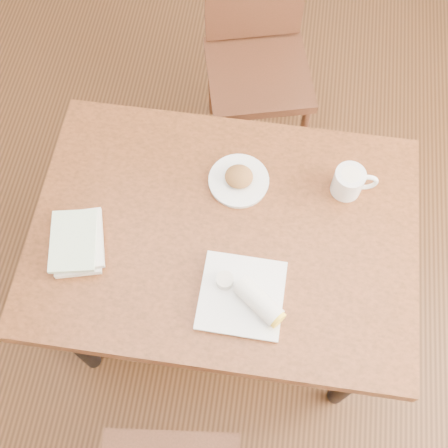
# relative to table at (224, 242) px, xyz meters

# --- Properties ---
(ground) EXTENTS (4.00, 5.00, 0.01)m
(ground) POSITION_rel_table_xyz_m (0.00, 0.00, -0.67)
(ground) COLOR #472814
(ground) RESTS_ON ground
(room_walls) EXTENTS (4.02, 5.02, 2.80)m
(room_walls) POSITION_rel_table_xyz_m (0.00, 0.00, 0.97)
(room_walls) COLOR beige
(room_walls) RESTS_ON ground
(table) EXTENTS (1.19, 0.84, 0.75)m
(table) POSITION_rel_table_xyz_m (0.00, 0.00, 0.00)
(table) COLOR brown
(table) RESTS_ON ground
(chair_far) EXTENTS (0.51, 0.51, 0.95)m
(chair_far) POSITION_rel_table_xyz_m (0.00, 0.93, -0.12)
(chair_far) COLOR #401D12
(chair_far) RESTS_ON ground
(plate_scone) EXTENTS (0.19, 0.19, 0.06)m
(plate_scone) POSITION_rel_table_xyz_m (0.02, 0.18, 0.10)
(plate_scone) COLOR white
(plate_scone) RESTS_ON table
(coffee_mug) EXTENTS (0.14, 0.10, 0.10)m
(coffee_mug) POSITION_rel_table_xyz_m (0.36, 0.20, 0.13)
(coffee_mug) COLOR white
(coffee_mug) RESTS_ON table
(plate_burrito) EXTENTS (0.25, 0.24, 0.08)m
(plate_burrito) POSITION_rel_table_xyz_m (0.10, -0.21, 0.11)
(plate_burrito) COLOR white
(plate_burrito) RESTS_ON table
(book_stack) EXTENTS (0.19, 0.23, 0.05)m
(book_stack) POSITION_rel_table_xyz_m (-0.43, -0.11, 0.11)
(book_stack) COLOR white
(book_stack) RESTS_ON table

